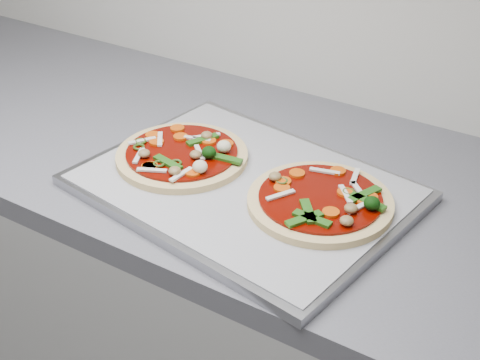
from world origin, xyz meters
The scene contains 5 objects.
countertop centered at (0.00, 1.30, 0.88)m, with size 3.60×0.60×0.04m, color slate.
baking_tray centered at (-0.03, 1.22, 0.91)m, with size 0.50×0.37×0.02m, color #97979D.
parchment centered at (-0.03, 1.22, 0.92)m, with size 0.48×0.35×0.00m, color #A2A1A7.
pizza_left centered at (-0.15, 1.22, 0.93)m, with size 0.26×0.26×0.04m.
pizza_right centered at (0.11, 1.22, 0.93)m, with size 0.25×0.25×0.04m.
Camera 1 is at (0.44, 0.46, 1.49)m, focal length 50.00 mm.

